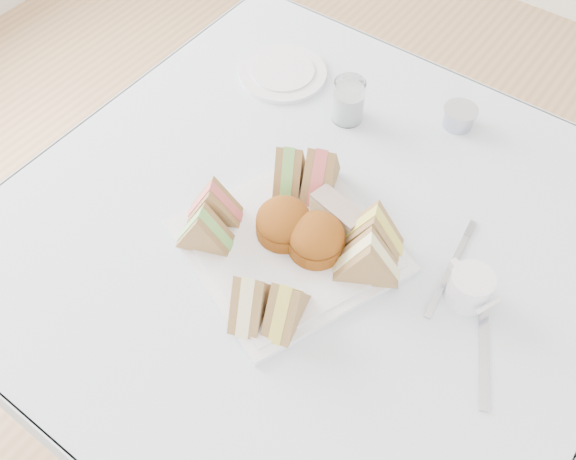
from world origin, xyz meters
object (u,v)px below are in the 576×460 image
Objects in this scene: table at (307,331)px; creamer_jug at (470,288)px; serving_plate at (288,246)px; water_glass at (349,101)px.

creamer_jug is (0.28, 0.03, 0.41)m from table.
table is 2.90× the size of serving_plate.
serving_plate is 0.33m from water_glass.
serving_plate is at bearing -98.37° from table.
serving_plate is at bearing -140.63° from creamer_jug.
water_glass is 0.44m from creamer_jug.
table is 13.27× the size of creamer_jug.
serving_plate is 4.58× the size of creamer_jug.
serving_plate is 0.30m from creamer_jug.
table is at bearing 103.08° from serving_plate.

